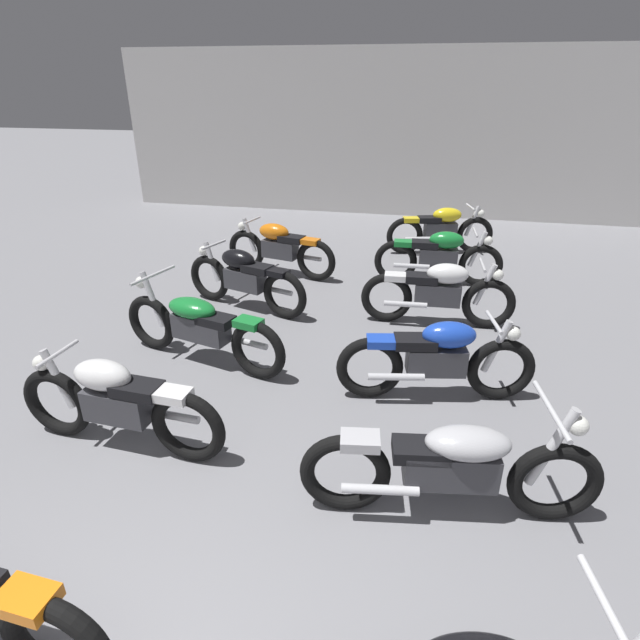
{
  "coord_description": "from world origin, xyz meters",
  "views": [
    {
      "loc": [
        1.07,
        -0.71,
        2.95
      ],
      "look_at": [
        0.0,
        4.27,
        0.55
      ],
      "focal_mm": 28.82,
      "sensor_mm": 36.0,
      "label": 1
    }
  ],
  "objects": [
    {
      "name": "back_wall",
      "position": [
        0.0,
        11.64,
        1.8
      ],
      "size": [
        12.61,
        0.24,
        3.6
      ],
      "primitive_type": "cube",
      "color": "#BCBAB7",
      "rests_on": "ground"
    },
    {
      "name": "motorcycle_left_row_1",
      "position": [
        -1.39,
        2.49,
        0.46
      ],
      "size": [
        1.97,
        0.48,
        0.88
      ],
      "color": "black",
      "rests_on": "ground"
    },
    {
      "name": "motorcycle_left_row_2",
      "position": [
        -1.32,
        4.04,
        0.45
      ],
      "size": [
        2.13,
        0.82,
        0.97
      ],
      "color": "black",
      "rests_on": "ground"
    },
    {
      "name": "motorcycle_left_row_3",
      "position": [
        -1.35,
        5.58,
        0.46
      ],
      "size": [
        1.91,
        0.74,
        0.88
      ],
      "color": "black",
      "rests_on": "ground"
    },
    {
      "name": "motorcycle_left_row_4",
      "position": [
        -1.27,
        7.01,
        0.46
      ],
      "size": [
        1.94,
        0.63,
        0.88
      ],
      "color": "black",
      "rests_on": "ground"
    },
    {
      "name": "motorcycle_right_row_1",
      "position": [
        1.39,
        2.3,
        0.45
      ],
      "size": [
        2.16,
        0.71,
        0.97
      ],
      "color": "black",
      "rests_on": "ground"
    },
    {
      "name": "motorcycle_right_row_2",
      "position": [
        1.27,
        3.84,
        0.46
      ],
      "size": [
        1.96,
        0.62,
        0.88
      ],
      "color": "black",
      "rests_on": "ground"
    },
    {
      "name": "motorcycle_right_row_3",
      "position": [
        1.28,
        5.6,
        0.46
      ],
      "size": [
        1.97,
        0.48,
        0.88
      ],
      "color": "black",
      "rests_on": "ground"
    },
    {
      "name": "motorcycle_right_row_4",
      "position": [
        1.27,
        7.12,
        0.46
      ],
      "size": [
        1.97,
        0.48,
        0.88
      ],
      "color": "black",
      "rests_on": "ground"
    },
    {
      "name": "motorcycle_right_row_5",
      "position": [
        1.3,
        8.74,
        0.46
      ],
      "size": [
        1.93,
        0.69,
        0.88
      ],
      "color": "black",
      "rests_on": "ground"
    }
  ]
}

